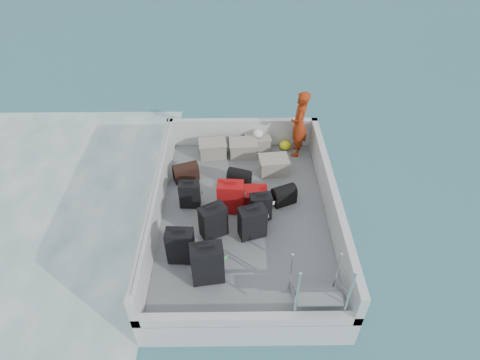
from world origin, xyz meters
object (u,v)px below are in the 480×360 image
object	(u,v)px
suitcase_0	(181,246)
suitcase_8	(251,195)
suitcase_6	(252,223)
crate_3	(274,166)
suitcase_4	(213,222)
suitcase_3	(207,264)
crate_2	(258,143)
suitcase_7	(261,207)
crate_0	(213,149)
passenger	(299,124)
crate_1	(243,149)
suitcase_2	(190,195)
suitcase_5	(230,197)

from	to	relation	value
suitcase_0	suitcase_8	bearing A→B (deg)	52.95
suitcase_6	crate_3	xyz separation A→B (m)	(0.55, 1.90, -0.16)
suitcase_6	suitcase_4	bearing A→B (deg)	161.24
suitcase_3	crate_2	distance (m)	3.93
suitcase_7	crate_0	bearing A→B (deg)	108.68
suitcase_3	crate_0	bearing A→B (deg)	82.90
suitcase_0	passenger	xyz separation A→B (m)	(2.44, 3.20, 0.45)
suitcase_4	crate_1	world-z (taller)	suitcase_4
suitcase_2	suitcase_8	size ratio (longest dim) A/B	0.90
suitcase_6	passenger	world-z (taller)	passenger
suitcase_2	crate_2	xyz separation A→B (m)	(1.48, 1.96, -0.13)
suitcase_2	crate_2	size ratio (longest dim) A/B	1.08
suitcase_3	suitcase_6	world-z (taller)	suitcase_3
crate_0	passenger	size ratio (longest dim) A/B	0.37
suitcase_2	passenger	xyz separation A→B (m)	(2.40, 1.79, 0.52)
suitcase_3	crate_2	world-z (taller)	suitcase_3
suitcase_4	crate_0	world-z (taller)	suitcase_4
suitcase_4	crate_3	bearing A→B (deg)	26.69
suitcase_0	suitcase_2	bearing A→B (deg)	91.25
crate_2	crate_0	bearing A→B (deg)	-166.62
passenger	suitcase_5	bearing A→B (deg)	-26.50
suitcase_0	crate_0	bearing A→B (deg)	84.76
suitcase_5	suitcase_4	bearing A→B (deg)	-111.10
suitcase_4	crate_2	xyz separation A→B (m)	(0.97, 2.78, -0.19)
suitcase_6	suitcase_8	xyz separation A→B (m)	(0.02, 0.99, -0.21)
suitcase_7	crate_3	world-z (taller)	suitcase_7
suitcase_0	suitcase_7	bearing A→B (deg)	38.13
suitcase_5	suitcase_8	world-z (taller)	suitcase_5
suitcase_3	passenger	world-z (taller)	passenger
suitcase_8	crate_3	bearing A→B (deg)	-30.64
suitcase_8	crate_0	size ratio (longest dim) A/B	1.09
suitcase_2	passenger	bearing A→B (deg)	36.90
suitcase_6	crate_2	world-z (taller)	suitcase_6
suitcase_6	crate_1	distance (m)	2.55
suitcase_4	crate_1	distance (m)	2.60
crate_1	crate_2	xyz separation A→B (m)	(0.36, 0.26, -0.02)
suitcase_3	crate_1	distance (m)	3.60
suitcase_6	crate_3	bearing A→B (deg)	56.91
suitcase_7	passenger	size ratio (longest dim) A/B	0.36
suitcase_3	suitcase_5	size ratio (longest dim) A/B	1.16
suitcase_6	crate_1	bearing A→B (deg)	75.87
suitcase_6	suitcase_8	distance (m)	1.01
suitcase_4	suitcase_5	size ratio (longest dim) A/B	1.01
suitcase_8	crate_2	size ratio (longest dim) A/B	1.19
crate_2	passenger	bearing A→B (deg)	-10.22
suitcase_0	suitcase_3	distance (m)	0.65
suitcase_5	suitcase_6	size ratio (longest dim) A/B	1.03
suitcase_0	suitcase_6	size ratio (longest dim) A/B	1.07
suitcase_2	crate_3	xyz separation A→B (m)	(1.80, 1.06, -0.11)
crate_3	suitcase_3	bearing A→B (deg)	-114.78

